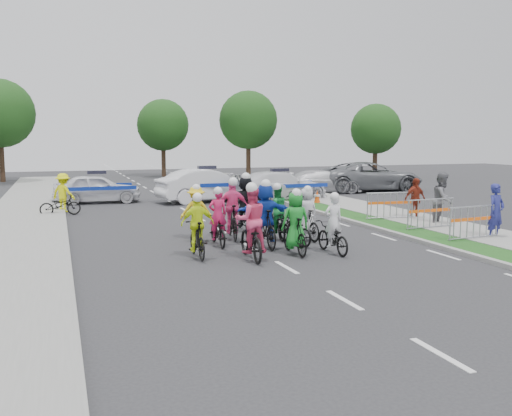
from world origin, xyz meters
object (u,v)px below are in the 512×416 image
object	(u,v)px
rider_0	(333,233)
rider_5	(265,219)
rider_2	(251,231)
tree_2	(376,129)
rider_4	(295,222)
tree_4	(163,125)
spectator_2	(415,199)
tree_1	(248,120)
barrier_1	(430,215)
rider_10	(196,218)
police_car_1	(207,185)
cone_1	(317,198)
rider_6	(218,226)
barrier_2	(390,207)
spectator_0	(496,212)
barrier_0	(474,224)
civilian_suv	(369,177)
spectator_1	(443,199)
rider_3	(197,233)
marshal_hiviz	(63,193)
civilian_sedan	(323,182)
rider_9	(233,215)
rider_11	(245,207)
police_car_2	(280,186)
parked_bike	(60,205)
police_car_0	(97,188)
rider_1	(295,229)
rider_7	(306,219)
rider_8	(276,218)
cone_0	(295,208)

from	to	relation	value
rider_0	rider_5	size ratio (longest dim) A/B	0.85
rider_2	tree_2	bearing A→B (deg)	-122.80
rider_4	tree_4	distance (m)	31.47
spectator_2	tree_1	xyz separation A→B (m)	(1.24, 24.10, 3.72)
barrier_1	rider_10	bearing A→B (deg)	172.80
police_car_1	cone_1	bearing A→B (deg)	-132.90
rider_6	barrier_2	size ratio (longest dim) A/B	0.88
spectator_0	cone_1	distance (m)	10.39
barrier_1	tree_2	distance (m)	25.41
barrier_0	tree_1	bearing A→B (deg)	85.42
civilian_suv	spectator_1	bearing A→B (deg)	167.08
rider_3	rider_0	bearing A→B (deg)	171.08
rider_0	barrier_2	xyz separation A→B (m)	(4.84, 4.73, -0.01)
barrier_1	tree_4	distance (m)	30.96
rider_4	marshal_hiviz	world-z (taller)	rider_4
civilian_sedan	barrier_1	distance (m)	13.61
rider_10	cone_1	bearing A→B (deg)	-128.73
rider_9	barrier_2	bearing A→B (deg)	-157.72
rider_11	cone_1	bearing A→B (deg)	-133.65
cone_1	rider_6	bearing A→B (deg)	-130.69
police_car_2	parked_bike	world-z (taller)	police_car_2
police_car_0	tree_4	bearing A→B (deg)	-17.45
civilian_sedan	rider_1	bearing A→B (deg)	157.87
marshal_hiviz	tree_2	bearing A→B (deg)	-111.12
rider_2	civilian_sedan	distance (m)	18.38
rider_7	rider_8	xyz separation A→B (m)	(-0.78, 0.59, -0.01)
tree_4	barrier_1	bearing A→B (deg)	-83.09
rider_5	barrier_0	size ratio (longest dim) A/B	1.00
rider_2	barrier_2	size ratio (longest dim) A/B	1.02
rider_5	cone_0	distance (m)	6.83
rider_1	parked_bike	distance (m)	12.04
rider_0	police_car_0	world-z (taller)	rider_0
rider_10	rider_8	bearing A→B (deg)	174.53
rider_10	rider_0	bearing A→B (deg)	140.82
rider_8	spectator_2	distance (m)	6.82
barrier_0	rider_4	bearing A→B (deg)	164.74
rider_7	cone_1	size ratio (longest dim) A/B	2.45
cone_1	barrier_2	bearing A→B (deg)	-86.73
rider_9	rider_7	bearing A→B (deg)	163.69
police_car_0	rider_4	bearing A→B (deg)	-157.72
barrier_0	tree_2	bearing A→B (deg)	65.40
rider_2	barrier_1	xyz separation A→B (m)	(7.21, 2.25, -0.19)
rider_4	spectator_0	distance (m)	6.38
tree_2	tree_4	bearing A→B (deg)	151.93
rider_1	rider_10	size ratio (longest dim) A/B	1.02
civilian_sedan	barrier_2	size ratio (longest dim) A/B	2.29
rider_5	barrier_1	world-z (taller)	rider_5
rider_5	police_car_0	distance (m)	14.00
rider_0	rider_6	bearing A→B (deg)	-40.40
spectator_0	spectator_1	xyz separation A→B (m)	(0.26, 2.97, 0.08)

